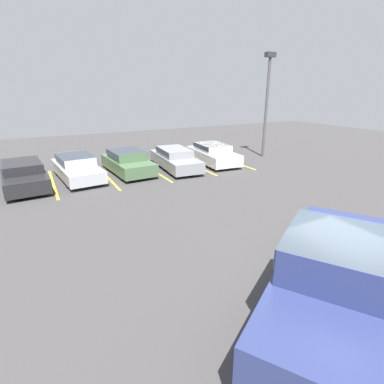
# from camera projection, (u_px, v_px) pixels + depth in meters

# --- Properties ---
(ground_plane) EXTENTS (60.00, 60.00, 0.00)m
(ground_plane) POSITION_uv_depth(u_px,v_px,m) (331.00, 305.00, 6.57)
(ground_plane) COLOR #423F3F
(stall_stripe_b) EXTENTS (0.12, 5.45, 0.01)m
(stall_stripe_b) POSITION_uv_depth(u_px,v_px,m) (53.00, 183.00, 15.07)
(stall_stripe_b) COLOR yellow
(stall_stripe_b) RESTS_ON ground_plane
(stall_stripe_c) EXTENTS (0.12, 5.45, 0.01)m
(stall_stripe_c) POSITION_uv_depth(u_px,v_px,m) (107.00, 176.00, 16.27)
(stall_stripe_c) COLOR yellow
(stall_stripe_c) RESTS_ON ground_plane
(stall_stripe_d) EXTENTS (0.12, 5.45, 0.01)m
(stall_stripe_d) POSITION_uv_depth(u_px,v_px,m) (153.00, 170.00, 17.47)
(stall_stripe_d) COLOR yellow
(stall_stripe_d) RESTS_ON ground_plane
(stall_stripe_e) EXTENTS (0.12, 5.45, 0.01)m
(stall_stripe_e) POSITION_uv_depth(u_px,v_px,m) (194.00, 165.00, 18.66)
(stall_stripe_e) COLOR yellow
(stall_stripe_e) RESTS_ON ground_plane
(stall_stripe_f) EXTENTS (0.12, 5.45, 0.01)m
(stall_stripe_f) POSITION_uv_depth(u_px,v_px,m) (229.00, 161.00, 19.86)
(stall_stripe_f) COLOR yellow
(stall_stripe_f) RESTS_ON ground_plane
(pickup_truck) EXTENTS (6.00, 4.81, 1.95)m
(pickup_truck) POSITION_uv_depth(u_px,v_px,m) (335.00, 276.00, 5.99)
(pickup_truck) COLOR navy
(pickup_truck) RESTS_ON ground_plane
(parked_sedan_a) EXTENTS (2.18, 4.71, 1.23)m
(parked_sedan_a) POSITION_uv_depth(u_px,v_px,m) (23.00, 174.00, 14.35)
(parked_sedan_a) COLOR #232326
(parked_sedan_a) RESTS_ON ground_plane
(parked_sedan_b) EXTENTS (2.18, 4.66, 1.25)m
(parked_sedan_b) POSITION_uv_depth(u_px,v_px,m) (77.00, 166.00, 15.65)
(parked_sedan_b) COLOR #B7BABF
(parked_sedan_b) RESTS_ON ground_plane
(parked_sedan_c) EXTENTS (2.06, 4.37, 1.27)m
(parked_sedan_c) POSITION_uv_depth(u_px,v_px,m) (127.00, 161.00, 16.80)
(parked_sedan_c) COLOR #4C6B47
(parked_sedan_c) RESTS_ON ground_plane
(parked_sedan_d) EXTENTS (2.07, 4.85, 1.20)m
(parked_sedan_d) POSITION_uv_depth(u_px,v_px,m) (175.00, 158.00, 17.72)
(parked_sedan_d) COLOR gray
(parked_sedan_d) RESTS_ON ground_plane
(parked_sedan_e) EXTENTS (2.17, 4.45, 1.24)m
(parked_sedan_e) POSITION_uv_depth(u_px,v_px,m) (213.00, 153.00, 18.97)
(parked_sedan_e) COLOR silver
(parked_sedan_e) RESTS_ON ground_plane
(light_post) EXTENTS (0.70, 0.36, 6.73)m
(light_post) POSITION_uv_depth(u_px,v_px,m) (267.00, 96.00, 19.85)
(light_post) COLOR #515156
(light_post) RESTS_ON ground_plane
(traffic_cone) EXTENTS (0.50, 0.50, 0.48)m
(traffic_cone) POSITION_uv_depth(u_px,v_px,m) (366.00, 225.00, 9.95)
(traffic_cone) COLOR black
(traffic_cone) RESTS_ON ground_plane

